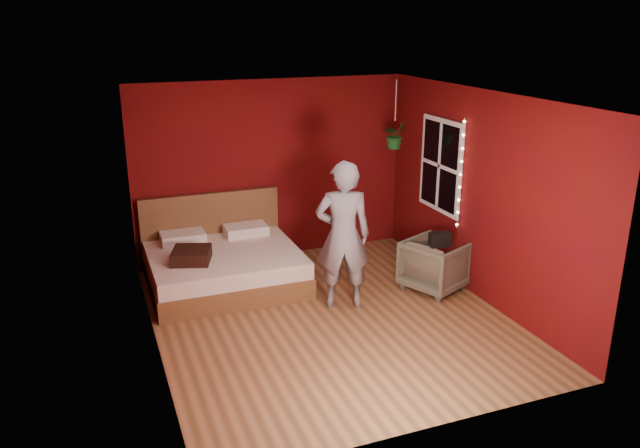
{
  "coord_description": "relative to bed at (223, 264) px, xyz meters",
  "views": [
    {
      "loc": [
        -2.51,
        -6.2,
        3.42
      ],
      "look_at": [
        0.03,
        0.4,
        1.05
      ],
      "focal_mm": 35.0,
      "sensor_mm": 36.0,
      "label": 1
    }
  ],
  "objects": [
    {
      "name": "floor",
      "position": [
        0.95,
        -1.46,
        -0.28
      ],
      "size": [
        4.5,
        4.5,
        0.0
      ],
      "primitive_type": "plane",
      "color": "#92613A",
      "rests_on": "ground"
    },
    {
      "name": "room_walls",
      "position": [
        0.95,
        -1.46,
        1.4
      ],
      "size": [
        4.04,
        4.54,
        2.62
      ],
      "color": "#5C0E09",
      "rests_on": "ground"
    },
    {
      "name": "window",
      "position": [
        2.92,
        -0.56,
        1.22
      ],
      "size": [
        0.05,
        0.97,
        1.27
      ],
      "color": "white",
      "rests_on": "room_walls"
    },
    {
      "name": "fairy_lights",
      "position": [
        2.89,
        -1.09,
        1.22
      ],
      "size": [
        0.04,
        0.04,
        1.45
      ],
      "color": "silver",
      "rests_on": "room_walls"
    },
    {
      "name": "bed",
      "position": [
        0.0,
        0.0,
        0.0
      ],
      "size": [
        1.96,
        1.66,
        1.08
      ],
      "color": "brown",
      "rests_on": "ground"
    },
    {
      "name": "person",
      "position": [
        1.22,
        -1.19,
        0.64
      ],
      "size": [
        0.77,
        0.62,
        1.84
      ],
      "primitive_type": "imported",
      "rotation": [
        0.0,
        0.0,
        2.84
      ],
      "color": "slate",
      "rests_on": "ground"
    },
    {
      "name": "armchair",
      "position": [
        2.55,
        -1.16,
        0.06
      ],
      "size": [
        0.97,
        0.96,
        0.67
      ],
      "primitive_type": "imported",
      "rotation": [
        0.0,
        0.0,
        1.99
      ],
      "color": "#686852",
      "rests_on": "ground"
    },
    {
      "name": "handbag",
      "position": [
        2.47,
        -1.35,
        0.48
      ],
      "size": [
        0.27,
        0.16,
        0.18
      ],
      "primitive_type": "cube",
      "rotation": [
        0.0,
        0.0,
        -0.15
      ],
      "color": "black",
      "rests_on": "armchair"
    },
    {
      "name": "throw_pillow",
      "position": [
        -0.45,
        -0.28,
        0.29
      ],
      "size": [
        0.58,
        0.58,
        0.16
      ],
      "primitive_type": "cube",
      "rotation": [
        0.0,
        0.0,
        -0.32
      ],
      "color": "black",
      "rests_on": "bed"
    },
    {
      "name": "hanging_plant",
      "position": [
        2.5,
        0.0,
        1.57
      ],
      "size": [
        0.44,
        0.41,
        0.94
      ],
      "color": "silver",
      "rests_on": "room_walls"
    }
  ]
}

